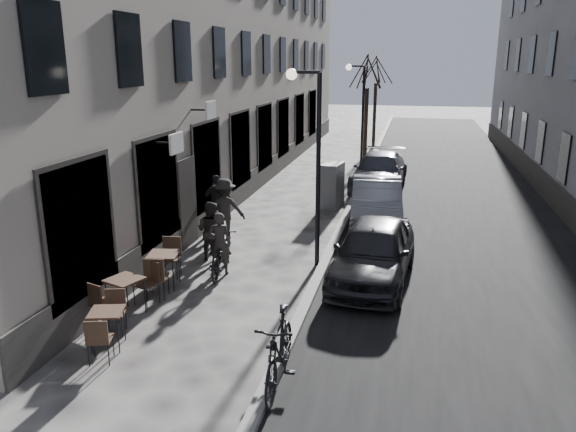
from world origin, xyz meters
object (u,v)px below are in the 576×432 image
at_px(tree_far, 376,70).
at_px(bistro_set_c, 164,267).
at_px(bicycle, 220,255).
at_px(car_mid, 376,202).
at_px(pedestrian_far, 217,204).
at_px(pedestrian_mid, 225,209).
at_px(moped, 279,350).
at_px(bistro_set_a, 107,325).
at_px(bistro_set_b, 125,293).
at_px(tree_near, 368,72).
at_px(streetlamp_near, 312,147).
at_px(car_far, 379,171).
at_px(pedestrian_near, 210,231).
at_px(car_near, 374,251).
at_px(streetlamp_far, 359,108).
at_px(utility_cabinet, 332,186).

relative_size(tree_far, bistro_set_c, 3.25).
relative_size(bicycle, car_mid, 0.41).
bearing_deg(pedestrian_far, pedestrian_mid, -59.64).
height_order(bicycle, moped, moped).
distance_m(bistro_set_a, moped, 3.53).
distance_m(bicycle, pedestrian_mid, 2.93).
xyz_separation_m(bistro_set_b, bistro_set_c, (0.16, 1.58, 0.02)).
xyz_separation_m(tree_near, moped, (0.45, -20.75, -4.02)).
bearing_deg(tree_near, streetlamp_near, -90.28).
xyz_separation_m(streetlamp_near, tree_far, (0.07, 21.00, 1.50)).
bearing_deg(car_far, pedestrian_near, -108.77).
relative_size(car_near, moped, 2.08).
xyz_separation_m(streetlamp_far, moped, (0.52, -17.75, -2.52)).
relative_size(bicycle, pedestrian_near, 1.16).
bearing_deg(bistro_set_a, bistro_set_c, 77.54).
bearing_deg(tree_far, moped, -89.04).
bearing_deg(tree_far, car_far, -84.48).
xyz_separation_m(bistro_set_b, car_mid, (4.74, 8.11, 0.25)).
height_order(car_far, moped, car_far).
relative_size(pedestrian_near, moped, 0.76).
distance_m(pedestrian_near, pedestrian_mid, 1.85).
relative_size(pedestrian_mid, moped, 0.88).
distance_m(streetlamp_near, moped, 6.30).
height_order(bistro_set_c, pedestrian_near, pedestrian_near).
distance_m(streetlamp_far, bistro_set_c, 14.83).
bearing_deg(tree_far, pedestrian_mid, -98.90).
xyz_separation_m(bistro_set_c, pedestrian_mid, (0.21, 3.91, 0.42)).
bearing_deg(bistro_set_b, car_mid, 79.51).
distance_m(streetlamp_far, bistro_set_b, 16.40).
bearing_deg(bistro_set_b, streetlamp_far, 97.96).
height_order(bistro_set_a, car_far, car_far).
xyz_separation_m(tree_near, utility_cabinet, (-0.38, -8.96, -3.83)).
distance_m(pedestrian_near, moped, 6.47).
height_order(bicycle, pedestrian_mid, pedestrian_mid).
distance_m(streetlamp_near, tree_near, 15.08).
height_order(streetlamp_far, car_far, streetlamp_far).
relative_size(bistro_set_b, pedestrian_far, 0.92).
bearing_deg(bistro_set_b, tree_far, 102.03).
bearing_deg(pedestrian_mid, pedestrian_near, 80.07).
height_order(pedestrian_far, car_near, pedestrian_far).
bearing_deg(tree_near, tree_far, 90.00).
height_order(utility_cabinet, pedestrian_far, pedestrian_far).
distance_m(utility_cabinet, car_mid, 2.47).
xyz_separation_m(streetlamp_far, utility_cabinet, (-0.31, -5.96, -2.33)).
height_order(streetlamp_near, bistro_set_b, streetlamp_near).
relative_size(car_near, car_mid, 0.98).
relative_size(bistro_set_c, pedestrian_far, 0.95).
bearing_deg(car_far, streetlamp_far, 119.13).
height_order(pedestrian_near, pedestrian_far, pedestrian_far).
relative_size(utility_cabinet, pedestrian_near, 1.02).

